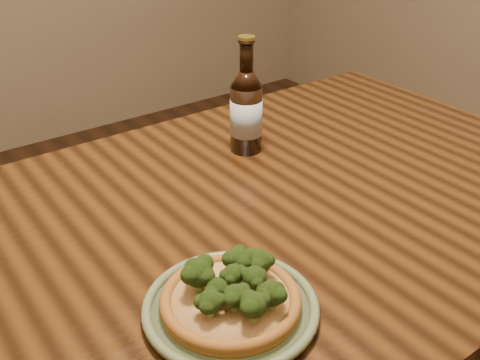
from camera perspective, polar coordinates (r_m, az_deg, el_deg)
table at (r=1.06m, az=-1.62°, el=-8.28°), size 1.60×0.90×0.75m
plate at (r=0.81m, az=-0.96°, el=-12.84°), size 0.25×0.25×0.02m
pizza at (r=0.80m, az=-0.83°, el=-11.69°), size 0.20×0.20×0.07m
beer_bottle at (r=1.22m, az=0.63°, el=7.09°), size 0.07×0.07×0.25m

